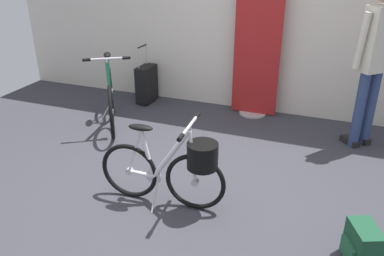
{
  "coord_description": "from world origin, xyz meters",
  "views": [
    {
      "loc": [
        1.11,
        -2.89,
        2.1
      ],
      "look_at": [
        -0.07,
        0.23,
        0.55
      ],
      "focal_mm": 36.97,
      "sensor_mm": 36.0,
      "label": 1
    }
  ],
  "objects_px": {
    "display_bike_left": "(111,98)",
    "backpack_on_floor": "(362,245)",
    "rolling_suitcase": "(147,84)",
    "visitor_near_wall": "(375,54)",
    "folding_bike_foreground": "(175,167)",
    "floor_banner_stand": "(256,59)"
  },
  "relations": [
    {
      "from": "display_bike_left",
      "to": "rolling_suitcase",
      "type": "distance_m",
      "value": 0.87
    },
    {
      "from": "floor_banner_stand",
      "to": "display_bike_left",
      "type": "relative_size",
      "value": 1.42
    },
    {
      "from": "visitor_near_wall",
      "to": "backpack_on_floor",
      "type": "distance_m",
      "value": 2.19
    },
    {
      "from": "folding_bike_foreground",
      "to": "visitor_near_wall",
      "type": "bearing_deg",
      "value": 50.12
    },
    {
      "from": "visitor_near_wall",
      "to": "floor_banner_stand",
      "type": "bearing_deg",
      "value": 160.7
    },
    {
      "from": "display_bike_left",
      "to": "rolling_suitcase",
      "type": "bearing_deg",
      "value": 86.0
    },
    {
      "from": "folding_bike_foreground",
      "to": "display_bike_left",
      "type": "distance_m",
      "value": 1.94
    },
    {
      "from": "folding_bike_foreground",
      "to": "rolling_suitcase",
      "type": "bearing_deg",
      "value": 122.12
    },
    {
      "from": "floor_banner_stand",
      "to": "folding_bike_foreground",
      "type": "relative_size",
      "value": 1.48
    },
    {
      "from": "folding_bike_foreground",
      "to": "visitor_near_wall",
      "type": "distance_m",
      "value": 2.47
    },
    {
      "from": "floor_banner_stand",
      "to": "visitor_near_wall",
      "type": "xyz_separation_m",
      "value": [
        1.34,
        -0.47,
        0.3
      ]
    },
    {
      "from": "display_bike_left",
      "to": "visitor_near_wall",
      "type": "height_order",
      "value": "visitor_near_wall"
    },
    {
      "from": "floor_banner_stand",
      "to": "folding_bike_foreground",
      "type": "bearing_deg",
      "value": -94.41
    },
    {
      "from": "display_bike_left",
      "to": "backpack_on_floor",
      "type": "xyz_separation_m",
      "value": [
        2.95,
        -1.49,
        -0.21
      ]
    },
    {
      "from": "backpack_on_floor",
      "to": "floor_banner_stand",
      "type": "bearing_deg",
      "value": 118.6
    },
    {
      "from": "rolling_suitcase",
      "to": "backpack_on_floor",
      "type": "height_order",
      "value": "rolling_suitcase"
    },
    {
      "from": "rolling_suitcase",
      "to": "floor_banner_stand",
      "type": "bearing_deg",
      "value": 4.06
    },
    {
      "from": "floor_banner_stand",
      "to": "visitor_near_wall",
      "type": "distance_m",
      "value": 1.46
    },
    {
      "from": "folding_bike_foreground",
      "to": "display_bike_left",
      "type": "bearing_deg",
      "value": 137.42
    },
    {
      "from": "display_bike_left",
      "to": "backpack_on_floor",
      "type": "bearing_deg",
      "value": -26.77
    },
    {
      "from": "rolling_suitcase",
      "to": "backpack_on_floor",
      "type": "bearing_deg",
      "value": -39.19
    },
    {
      "from": "floor_banner_stand",
      "to": "folding_bike_foreground",
      "type": "distance_m",
      "value": 2.33
    }
  ]
}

